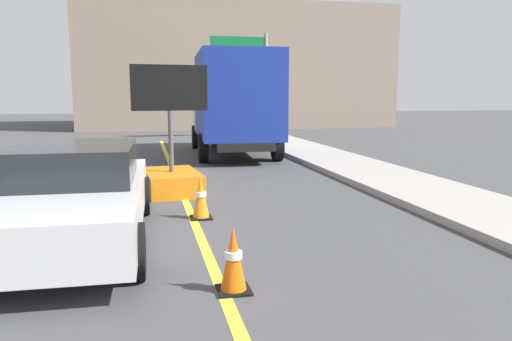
{
  "coord_description": "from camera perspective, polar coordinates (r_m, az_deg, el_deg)",
  "views": [
    {
      "loc": [
        -0.77,
        1.28,
        2.08
      ],
      "look_at": [
        0.35,
        6.2,
        1.31
      ],
      "focal_mm": 34.73,
      "sensor_mm": 36.0,
      "label": 1
    }
  ],
  "objects": [
    {
      "name": "arrow_board_trailer",
      "position": [
        10.76,
        -9.7,
        0.04
      ],
      "size": [
        1.6,
        1.9,
        2.7
      ],
      "color": "orange",
      "rests_on": "ground"
    },
    {
      "name": "lane_center_stripe",
      "position": [
        5.21,
        -3.4,
        -14.78
      ],
      "size": [
        0.14,
        36.0,
        0.01
      ],
      "primitive_type": "cube",
      "color": "yellow",
      "rests_on": "ground"
    },
    {
      "name": "traffic_cone_mid_lane",
      "position": [
        5.33,
        -2.63,
        -10.23
      ],
      "size": [
        0.36,
        0.36,
        0.72
      ],
      "color": "black",
      "rests_on": "ground"
    },
    {
      "name": "pickup_car",
      "position": [
        7.41,
        -20.26,
        -2.61
      ],
      "size": [
        2.12,
        4.84,
        1.38
      ],
      "color": "silver",
      "rests_on": "ground"
    },
    {
      "name": "traffic_cone_far_lane",
      "position": [
        8.42,
        -6.39,
        -3.1
      ],
      "size": [
        0.36,
        0.36,
        0.74
      ],
      "color": "black",
      "rests_on": "ground"
    },
    {
      "name": "far_building_block",
      "position": [
        34.24,
        -2.69,
        11.62
      ],
      "size": [
        19.62,
        9.11,
        7.64
      ],
      "primitive_type": "cube",
      "color": "gray",
      "rests_on": "ground"
    },
    {
      "name": "box_truck",
      "position": [
        17.15,
        -2.63,
        7.92
      ],
      "size": [
        2.88,
        6.67,
        3.43
      ],
      "color": "black",
      "rests_on": "ground"
    },
    {
      "name": "highway_guide_sign",
      "position": [
        24.2,
        -0.67,
        11.9
      ],
      "size": [
        2.79,
        0.25,
        5.0
      ],
      "color": "gray",
      "rests_on": "ground"
    }
  ]
}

